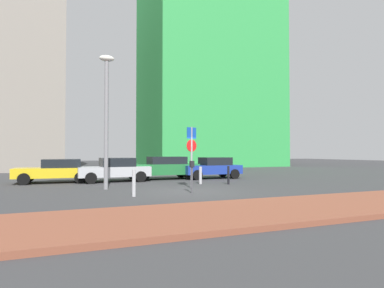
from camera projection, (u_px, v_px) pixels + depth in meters
The scene contains 13 objects.
ground_plane at pixel (189, 191), 14.66m from camera, with size 120.00×120.00×0.00m, color #38383A.
sidewalk_brick at pixel (263, 211), 9.35m from camera, with size 40.00×3.72×0.14m, color brown.
parked_car_yellow at pixel (56, 170), 18.84m from camera, with size 4.32×2.17×1.36m.
parked_car_silver at pixel (115, 169), 19.59m from camera, with size 4.25×2.13×1.42m.
parked_car_green at pixel (164, 167), 21.34m from camera, with size 4.46×2.05×1.48m.
parked_car_blue at pixel (212, 167), 22.01m from camera, with size 3.95×2.00×1.42m.
parking_sign_post at pixel (192, 149), 16.07m from camera, with size 0.59×0.19×3.01m.
parking_meter at pixel (192, 172), 14.05m from camera, with size 0.18×0.14×1.39m.
street_lamp at pixel (106, 109), 15.56m from camera, with size 0.70×0.36×6.41m.
traffic_bollard_near at pixel (134, 183), 12.96m from camera, with size 0.15×0.15×1.06m, color #B7B7BC.
traffic_bollard_mid at pixel (200, 175), 18.13m from camera, with size 0.16×0.16×0.96m, color #B7B7BC.
traffic_bollard_far at pixel (228, 175), 17.92m from camera, with size 0.12×0.12×1.01m, color black.
building_colorful_midrise at pixel (208, 55), 43.84m from camera, with size 16.63×12.76×29.68m, color green.
Camera 1 is at (-5.43, -13.67, 1.75)m, focal length 30.54 mm.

